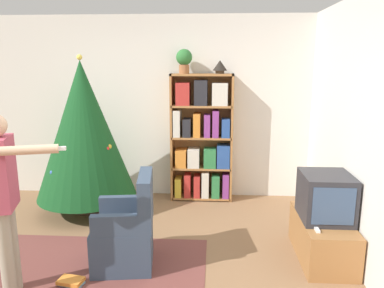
% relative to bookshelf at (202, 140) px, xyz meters
% --- Properties ---
extents(ground_plane, '(14.00, 14.00, 0.00)m').
position_rel_bookshelf_xyz_m(ground_plane, '(-0.62, -2.12, -0.87)').
color(ground_plane, '#846042').
extents(wall_back, '(8.00, 0.10, 2.60)m').
position_rel_bookshelf_xyz_m(wall_back, '(-0.62, 0.22, 0.43)').
color(wall_back, silver).
rests_on(wall_back, ground_plane).
extents(area_rug, '(2.44, 1.66, 0.01)m').
position_rel_bookshelf_xyz_m(area_rug, '(-1.11, -2.15, -0.87)').
color(area_rug, brown).
rests_on(area_rug, ground_plane).
extents(bookshelf, '(0.87, 0.29, 1.80)m').
position_rel_bookshelf_xyz_m(bookshelf, '(0.00, 0.00, 0.00)').
color(bookshelf, '#A8703D').
rests_on(bookshelf, ground_plane).
extents(tv_stand, '(0.48, 0.94, 0.42)m').
position_rel_bookshelf_xyz_m(tv_stand, '(1.28, -1.62, -0.66)').
color(tv_stand, '#996638').
rests_on(tv_stand, ground_plane).
extents(television, '(0.47, 0.52, 0.46)m').
position_rel_bookshelf_xyz_m(television, '(1.28, -1.62, -0.22)').
color(television, '#28282D').
rests_on(television, tv_stand).
extents(game_remote, '(0.04, 0.12, 0.02)m').
position_rel_bookshelf_xyz_m(game_remote, '(1.13, -1.90, -0.44)').
color(game_remote, white).
rests_on(game_remote, tv_stand).
extents(christmas_tree, '(1.28, 1.28, 2.04)m').
position_rel_bookshelf_xyz_m(christmas_tree, '(-1.50, -0.56, 0.22)').
color(christmas_tree, '#4C3323').
rests_on(christmas_tree, ground_plane).
extents(armchair, '(0.64, 0.63, 0.92)m').
position_rel_bookshelf_xyz_m(armchair, '(-0.66, -1.87, -0.55)').
color(armchair, '#334256').
rests_on(armchair, ground_plane).
extents(standing_person, '(0.70, 0.45, 1.56)m').
position_rel_bookshelf_xyz_m(standing_person, '(-1.51, -2.42, 0.05)').
color(standing_person, '#9E937F').
rests_on(standing_person, ground_plane).
extents(potted_plant, '(0.22, 0.22, 0.33)m').
position_rel_bookshelf_xyz_m(potted_plant, '(-0.25, 0.01, 1.12)').
color(potted_plant, '#935B38').
rests_on(potted_plant, bookshelf).
extents(table_lamp, '(0.20, 0.20, 0.18)m').
position_rel_bookshelf_xyz_m(table_lamp, '(0.24, 0.01, 1.03)').
color(table_lamp, '#473828').
rests_on(table_lamp, bookshelf).
extents(book_pile_near_tree, '(0.23, 0.17, 0.07)m').
position_rel_bookshelf_xyz_m(book_pile_near_tree, '(-0.96, -0.89, -0.83)').
color(book_pile_near_tree, '#843889').
rests_on(book_pile_near_tree, ground_plane).
extents(book_pile_by_chair, '(0.24, 0.18, 0.05)m').
position_rel_bookshelf_xyz_m(book_pile_by_chair, '(-1.09, -2.25, -0.84)').
color(book_pile_by_chair, '#5B899E').
rests_on(book_pile_by_chair, ground_plane).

